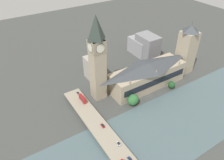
{
  "coord_description": "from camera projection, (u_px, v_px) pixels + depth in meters",
  "views": [
    {
      "loc": [
        -119.41,
        119.81,
        136.72
      ],
      "look_at": [
        19.85,
        31.74,
        19.1
      ],
      "focal_mm": 35.0,
      "sensor_mm": 36.0,
      "label": 1
    }
  ],
  "objects": [
    {
      "name": "ground_plane",
      "position": [
        150.0,
        96.0,
        213.69
      ],
      "size": [
        600.0,
        600.0,
        0.0
      ],
      "primitive_type": "plane",
      "color": "#424442"
    },
    {
      "name": "tree_embankment_near",
      "position": [
        133.0,
        99.0,
        199.31
      ],
      "size": [
        9.71,
        9.71,
        11.47
      ],
      "color": "brown",
      "rests_on": "ground_plane"
    },
    {
      "name": "victoria_tower",
      "position": [
        187.0,
        49.0,
        234.86
      ],
      "size": [
        15.92,
        15.92,
        58.29
      ],
      "color": "tan",
      "rests_on": "ground_plane"
    },
    {
      "name": "double_decker_bus_mid",
      "position": [
        82.0,
        99.0,
        199.2
      ],
      "size": [
        10.81,
        2.63,
        4.94
      ],
      "color": "red",
      "rests_on": "road_bridge"
    },
    {
      "name": "city_block_east",
      "position": [
        140.0,
        46.0,
        278.07
      ],
      "size": [
        30.41,
        16.85,
        20.03
      ],
      "color": "#939399",
      "rests_on": "ground_plane"
    },
    {
      "name": "tree_embankment_mid",
      "position": [
        172.0,
        85.0,
        219.73
      ],
      "size": [
        7.02,
        7.02,
        8.77
      ],
      "color": "brown",
      "rests_on": "ground_plane"
    },
    {
      "name": "road_bridge",
      "position": [
        118.0,
        152.0,
        156.81
      ],
      "size": [
        164.02,
        15.5,
        4.44
      ],
      "color": "gray",
      "rests_on": "ground_plane"
    },
    {
      "name": "car_southbound_mid",
      "position": [
        103.0,
        126.0,
        175.1
      ],
      "size": [
        4.72,
        1.93,
        1.4
      ],
      "color": "maroon",
      "rests_on": "road_bridge"
    },
    {
      "name": "city_block_center",
      "position": [
        147.0,
        47.0,
        268.04
      ],
      "size": [
        27.8,
        19.29,
        29.03
      ],
      "color": "gray",
      "rests_on": "ground_plane"
    },
    {
      "name": "clock_tower",
      "position": [
        97.0,
        58.0,
        188.55
      ],
      "size": [
        13.12,
        13.12,
        81.08
      ],
      "color": "tan",
      "rests_on": "ground_plane"
    },
    {
      "name": "car_northbound_mid",
      "position": [
        130.0,
        159.0,
        150.19
      ],
      "size": [
        4.23,
        1.82,
        1.28
      ],
      "color": "navy",
      "rests_on": "road_bridge"
    },
    {
      "name": "river_water",
      "position": [
        180.0,
        120.0,
        186.78
      ],
      "size": [
        66.01,
        360.0,
        0.3
      ],
      "primitive_type": "cube",
      "color": "#4C6066",
      "rests_on": "ground_plane"
    },
    {
      "name": "city_block_west",
      "position": [
        95.0,
        70.0,
        229.55
      ],
      "size": [
        26.38,
        14.46,
        24.18
      ],
      "color": "#A39E93",
      "rests_on": "ground_plane"
    },
    {
      "name": "tree_embankment_far",
      "position": [
        132.0,
        100.0,
        198.81
      ],
      "size": [
        9.67,
        9.67,
        10.99
      ],
      "color": "brown",
      "rests_on": "ground_plane"
    },
    {
      "name": "car_northbound_lead",
      "position": [
        78.0,
        93.0,
        208.95
      ],
      "size": [
        4.26,
        1.84,
        1.42
      ],
      "color": "slate",
      "rests_on": "road_bridge"
    },
    {
      "name": "car_northbound_tail",
      "position": [
        119.0,
        144.0,
        160.57
      ],
      "size": [
        4.3,
        1.87,
        1.53
      ],
      "color": "silver",
      "rests_on": "road_bridge"
    },
    {
      "name": "parliament_hall",
      "position": [
        148.0,
        75.0,
        219.92
      ],
      "size": [
        25.1,
        81.25,
        26.99
      ],
      "color": "tan",
      "rests_on": "ground_plane"
    }
  ]
}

